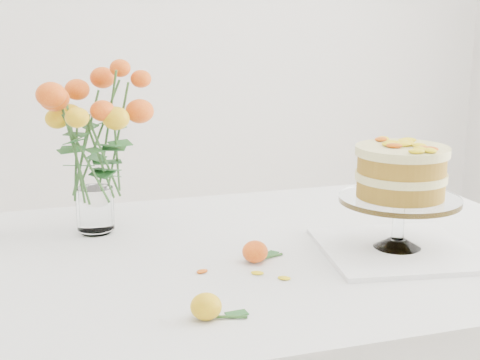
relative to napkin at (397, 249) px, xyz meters
name	(u,v)px	position (x,y,z in m)	size (l,w,h in m)	color
table	(245,286)	(-0.30, 0.11, -0.09)	(1.43, 0.93, 0.76)	tan
napkin	(397,249)	(0.00, 0.00, 0.00)	(0.31, 0.31, 0.01)	white
cake_stand	(401,177)	(0.00, 0.00, 0.16)	(0.25, 0.25, 0.23)	white
rose_vase	(91,125)	(-0.60, 0.32, 0.25)	(0.35, 0.35, 0.43)	white
loose_rose_near	(206,307)	(-0.47, -0.20, 0.02)	(0.09, 0.05, 0.04)	gold
loose_rose_far	(255,252)	(-0.31, 0.03, 0.02)	(0.09, 0.05, 0.04)	red
stray_petal_a	(202,271)	(-0.42, 0.01, 0.00)	(0.03, 0.02, 0.00)	yellow
stray_petal_b	(257,273)	(-0.32, -0.03, 0.00)	(0.03, 0.02, 0.00)	yellow
stray_petal_c	(284,278)	(-0.28, -0.07, 0.00)	(0.03, 0.02, 0.00)	yellow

